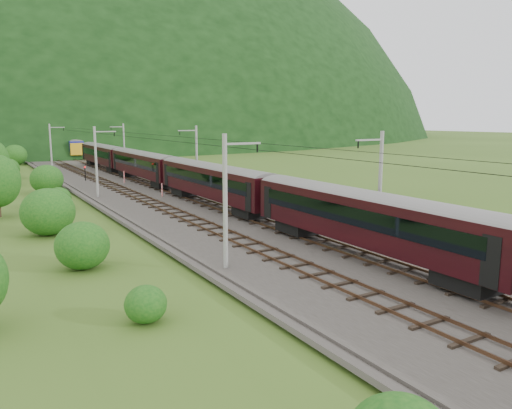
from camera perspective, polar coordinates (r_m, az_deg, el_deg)
ground at (r=33.54m, az=6.06°, el=-6.09°), size 600.00×600.00×0.00m
railbed at (r=41.69m, az=-2.17°, el=-2.68°), size 14.00×220.00×0.30m
track_left at (r=40.59m, az=-5.16°, el=-2.74°), size 2.40×220.00×0.27m
track_right at (r=42.82m, az=0.65°, el=-2.04°), size 2.40×220.00×0.27m
catenary_left at (r=59.48m, az=-17.74°, el=4.84°), size 2.54×192.28×8.00m
catenary_right at (r=63.35m, az=-6.86°, el=5.51°), size 2.54×192.28×8.00m
overhead_wires at (r=40.76m, az=-2.24°, el=6.90°), size 4.83×198.00×0.03m
mountain_main at (r=286.60m, az=-26.97°, el=6.91°), size 504.00×360.00×244.00m
train at (r=60.50m, az=-9.44°, el=4.25°), size 2.90×139.36×5.04m
hazard_post_near at (r=71.54m, az=-14.83°, el=3.04°), size 0.18×0.18×1.69m
hazard_post_far at (r=58.38m, az=-10.69°, el=1.66°), size 0.16×0.16×1.53m
signal at (r=76.02m, az=-18.95°, el=3.50°), size 0.23×0.23×2.07m
vegetation_left at (r=53.67m, az=-24.40°, el=1.61°), size 13.07×142.71×6.31m
vegetation_right at (r=40.50m, az=21.70°, el=-1.94°), size 6.50×89.45×3.22m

